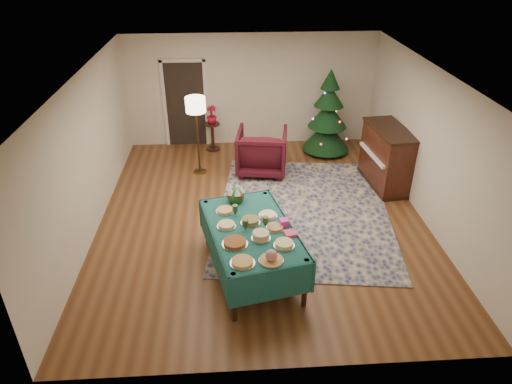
{
  "coord_description": "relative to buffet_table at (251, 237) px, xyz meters",
  "views": [
    {
      "loc": [
        -0.57,
        -7.27,
        4.67
      ],
      "look_at": [
        -0.16,
        -0.91,
        1.04
      ],
      "focal_mm": 32.0,
      "sensor_mm": 36.0,
      "label": 1
    }
  ],
  "objects": [
    {
      "name": "buffet_table",
      "position": [
        0.0,
        0.0,
        0.0
      ],
      "size": [
        1.66,
        2.32,
        0.82
      ],
      "color": "black",
      "rests_on": "ground"
    },
    {
      "name": "rug",
      "position": [
        1.09,
        1.72,
        -0.65
      ],
      "size": [
        3.71,
        4.58,
        0.02
      ],
      "primitive_type": "cube",
      "rotation": [
        0.0,
        0.0,
        -0.13
      ],
      "color": "#141E4D",
      "rests_on": "ground"
    },
    {
      "name": "platter_1",
      "position": [
        0.22,
        -0.81,
        0.23
      ],
      "size": [
        0.34,
        0.34,
        0.18
      ],
      "color": "silver",
      "rests_on": "buffet_table"
    },
    {
      "name": "floor_lamp",
      "position": [
        -0.96,
        3.48,
        0.81
      ],
      "size": [
        0.42,
        0.42,
        1.73
      ],
      "color": "#A57F3F",
      "rests_on": "ground"
    },
    {
      "name": "side_table",
      "position": [
        -0.69,
        4.71,
        -0.32
      ],
      "size": [
        0.38,
        0.38,
        0.68
      ],
      "color": "black",
      "rests_on": "ground"
    },
    {
      "name": "goblet_2",
      "position": [
        -0.09,
        -0.06,
        0.26
      ],
      "size": [
        0.09,
        0.09,
        0.19
      ],
      "color": "#2D471E",
      "rests_on": "buffet_table"
    },
    {
      "name": "platter_0",
      "position": [
        -0.16,
        -0.83,
        0.19
      ],
      "size": [
        0.34,
        0.34,
        0.05
      ],
      "color": "silver",
      "rests_on": "buffet_table"
    },
    {
      "name": "centerpiece",
      "position": [
        -0.21,
        0.79,
        0.31
      ],
      "size": [
        0.29,
        0.3,
        0.34
      ],
      "color": "#1E4C1E",
      "rests_on": "buffet_table"
    },
    {
      "name": "platter_2",
      "position": [
        0.44,
        -0.48,
        0.19
      ],
      "size": [
        0.3,
        0.3,
        0.07
      ],
      "color": "silver",
      "rests_on": "buffet_table"
    },
    {
      "name": "goblet_1",
      "position": [
        0.21,
        -0.0,
        0.26
      ],
      "size": [
        0.09,
        0.09,
        0.19
      ],
      "color": "#2D471E",
      "rests_on": "buffet_table"
    },
    {
      "name": "doorway",
      "position": [
        -1.32,
        5.09,
        0.44
      ],
      "size": [
        1.08,
        0.04,
        2.16
      ],
      "color": "black",
      "rests_on": "ground"
    },
    {
      "name": "christmas_tree",
      "position": [
        2.04,
        4.4,
        0.26
      ],
      "size": [
        1.47,
        1.47,
        2.03
      ],
      "color": "black",
      "rests_on": "ground"
    },
    {
      "name": "potted_plant",
      "position": [
        -0.69,
        4.71,
        0.15
      ],
      "size": [
        0.24,
        0.43,
        0.24
      ],
      "primitive_type": "imported",
      "color": "#A30B25",
      "rests_on": "side_table"
    },
    {
      "name": "goblet_0",
      "position": [
        -0.23,
        0.36,
        0.26
      ],
      "size": [
        0.09,
        0.09,
        0.19
      ],
      "color": "#2D471E",
      "rests_on": "buffet_table"
    },
    {
      "name": "napkin_stack",
      "position": [
        0.56,
        -0.21,
        0.18
      ],
      "size": [
        0.2,
        0.2,
        0.04
      ],
      "primitive_type": "cube",
      "rotation": [
        0.0,
        0.0,
        0.22
      ],
      "color": "#E9406E",
      "rests_on": "buffet_table"
    },
    {
      "name": "platter_5",
      "position": [
        0.35,
        -0.04,
        0.18
      ],
      "size": [
        0.28,
        0.28,
        0.05
      ],
      "color": "silver",
      "rests_on": "buffet_table"
    },
    {
      "name": "armchair",
      "position": [
        0.42,
        3.44,
        -0.11
      ],
      "size": [
        1.19,
        1.13,
        1.09
      ],
      "primitive_type": "imported",
      "rotation": [
        0.0,
        0.0,
        2.99
      ],
      "color": "#410E19",
      "rests_on": "ground"
    },
    {
      "name": "piano",
      "position": [
        2.95,
        2.69,
        -0.04
      ],
      "size": [
        0.81,
        1.51,
        1.26
      ],
      "color": "black",
      "rests_on": "ground"
    },
    {
      "name": "platter_4",
      "position": [
        0.12,
        -0.29,
        0.22
      ],
      "size": [
        0.28,
        0.28,
        0.11
      ],
      "color": "silver",
      "rests_on": "buffet_table"
    },
    {
      "name": "platter_6",
      "position": [
        -0.37,
        0.06,
        0.19
      ],
      "size": [
        0.3,
        0.3,
        0.06
      ],
      "color": "silver",
      "rests_on": "buffet_table"
    },
    {
      "name": "platter_7",
      "position": [
        -0.01,
        0.13,
        0.2
      ],
      "size": [
        0.31,
        0.31,
        0.08
      ],
      "color": "silver",
      "rests_on": "buffet_table"
    },
    {
      "name": "platter_3",
      "position": [
        -0.25,
        -0.39,
        0.19
      ],
      "size": [
        0.38,
        0.38,
        0.06
      ],
      "color": "silver",
      "rests_on": "buffet_table"
    },
    {
      "name": "platter_8",
      "position": [
        0.28,
        0.31,
        0.18
      ],
      "size": [
        0.3,
        0.3,
        0.05
      ],
      "color": "silver",
      "rests_on": "buffet_table"
    },
    {
      "name": "gift_box",
      "position": [
        0.5,
        0.03,
        0.22
      ],
      "size": [
        0.16,
        0.16,
        0.11
      ],
      "primitive_type": "cube",
      "rotation": [
        0.0,
        0.0,
        0.22
      ],
      "color": "#DF3DB3",
      "rests_on": "buffet_table"
    },
    {
      "name": "platter_9",
      "position": [
        -0.39,
        0.49,
        0.18
      ],
      "size": [
        0.3,
        0.3,
        0.05
      ],
      "color": "silver",
      "rests_on": "buffet_table"
    },
    {
      "name": "room_shell",
      "position": [
        0.28,
        1.61,
        0.69
      ],
      "size": [
        7.0,
        7.0,
        7.0
      ],
      "color": "#593319",
      "rests_on": "ground"
    }
  ]
}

